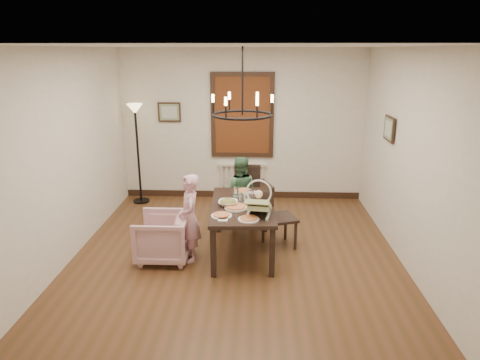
# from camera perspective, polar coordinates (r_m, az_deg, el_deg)

# --- Properties ---
(room_shell) EXTENTS (4.51, 5.00, 2.81)m
(room_shell) POSITION_cam_1_polar(r_m,az_deg,el_deg) (5.92, -0.42, 3.73)
(room_shell) COLOR brown
(room_shell) RESTS_ON ground
(dining_table) EXTENTS (0.92, 1.55, 0.71)m
(dining_table) POSITION_cam_1_polar(r_m,az_deg,el_deg) (5.93, 0.30, -4.05)
(dining_table) COLOR black
(dining_table) RESTS_ON room_shell
(chair_far) EXTENTS (0.47, 0.47, 0.97)m
(chair_far) POSITION_cam_1_polar(r_m,az_deg,el_deg) (6.92, 0.78, -2.17)
(chair_far) COLOR black
(chair_far) RESTS_ON room_shell
(chair_right) EXTENTS (0.56, 0.56, 1.00)m
(chair_right) POSITION_cam_1_polar(r_m,az_deg,el_deg) (6.18, 5.29, -4.54)
(chair_right) COLOR black
(chair_right) RESTS_ON room_shell
(armchair) EXTENTS (0.71, 0.69, 0.65)m
(armchair) POSITION_cam_1_polar(r_m,az_deg,el_deg) (5.94, -10.25, -7.49)
(armchair) COLOR #D3A2A8
(armchair) RESTS_ON room_shell
(elderly_woman) EXTENTS (0.31, 0.41, 1.00)m
(elderly_woman) POSITION_cam_1_polar(r_m,az_deg,el_deg) (5.81, -6.70, -6.01)
(elderly_woman) COLOR #D294A5
(elderly_woman) RESTS_ON room_shell
(seated_man) EXTENTS (0.49, 0.40, 0.96)m
(seated_man) POSITION_cam_1_polar(r_m,az_deg,el_deg) (6.87, -0.04, -2.35)
(seated_man) COLOR #416D4A
(seated_man) RESTS_ON room_shell
(baby_bouncer) EXTENTS (0.42, 0.53, 0.32)m
(baby_bouncer) POSITION_cam_1_polar(r_m,az_deg,el_deg) (5.50, 2.51, -3.10)
(baby_bouncer) COLOR beige
(baby_bouncer) RESTS_ON dining_table
(salad_bowl) EXTENTS (0.32, 0.32, 0.08)m
(salad_bowl) POSITION_cam_1_polar(r_m,az_deg,el_deg) (5.86, -1.60, -3.05)
(salad_bowl) COLOR white
(salad_bowl) RESTS_ON dining_table
(pizza_platter) EXTENTS (0.30, 0.30, 0.04)m
(pizza_platter) POSITION_cam_1_polar(r_m,az_deg,el_deg) (5.75, -0.57, -3.64)
(pizza_platter) COLOR tan
(pizza_platter) RESTS_ON dining_table
(drinking_glass) EXTENTS (0.07, 0.07, 0.15)m
(drinking_glass) POSITION_cam_1_polar(r_m,az_deg,el_deg) (5.91, 0.16, -2.51)
(drinking_glass) COLOR silver
(drinking_glass) RESTS_ON dining_table
(window_blinds) EXTENTS (1.00, 0.03, 1.40)m
(window_blinds) POSITION_cam_1_polar(r_m,az_deg,el_deg) (7.93, 0.31, 8.62)
(window_blinds) COLOR brown
(window_blinds) RESTS_ON room_shell
(radiator) EXTENTS (0.92, 0.12, 0.62)m
(radiator) POSITION_cam_1_polar(r_m,az_deg,el_deg) (8.23, 0.30, -0.00)
(radiator) COLOR silver
(radiator) RESTS_ON room_shell
(picture_back) EXTENTS (0.42, 0.03, 0.36)m
(picture_back) POSITION_cam_1_polar(r_m,az_deg,el_deg) (8.10, -9.40, 8.92)
(picture_back) COLOR black
(picture_back) RESTS_ON room_shell
(picture_right) EXTENTS (0.03, 0.42, 0.36)m
(picture_right) POSITION_cam_1_polar(r_m,az_deg,el_deg) (6.67, 19.27, 6.49)
(picture_right) COLOR black
(picture_right) RESTS_ON room_shell
(floor_lamp) EXTENTS (0.30, 0.30, 1.80)m
(floor_lamp) POSITION_cam_1_polar(r_m,az_deg,el_deg) (8.06, -13.43, 3.21)
(floor_lamp) COLOR black
(floor_lamp) RESTS_ON room_shell
(chandelier) EXTENTS (0.80, 0.80, 0.04)m
(chandelier) POSITION_cam_1_polar(r_m,az_deg,el_deg) (5.59, 0.33, 8.69)
(chandelier) COLOR black
(chandelier) RESTS_ON room_shell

